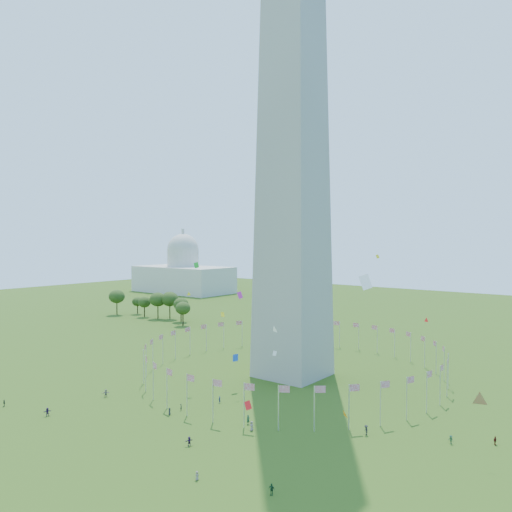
% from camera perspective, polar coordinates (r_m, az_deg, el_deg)
% --- Properties ---
extents(ground, '(600.00, 600.00, 0.00)m').
position_cam_1_polar(ground, '(105.68, -12.02, -18.89)').
color(ground, '#2A4810').
rests_on(ground, ground).
extents(washington_monument, '(16.80, 16.80, 169.00)m').
position_cam_1_polar(washington_monument, '(144.09, 4.29, 20.99)').
color(washington_monument, '#A6A194').
rests_on(washington_monument, ground).
extents(flag_ring, '(80.24, 80.24, 9.00)m').
position_cam_1_polar(flag_ring, '(140.21, 4.20, -11.66)').
color(flag_ring, silver).
rests_on(flag_ring, ground).
extents(capitol_building, '(70.00, 35.00, 46.00)m').
position_cam_1_polar(capitol_building, '(353.32, -8.34, -0.39)').
color(capitol_building, beige).
rests_on(capitol_building, ground).
extents(crowd, '(92.61, 71.83, 1.95)m').
position_cam_1_polar(crowd, '(99.11, -6.79, -19.78)').
color(crowd, '#1E2646').
rests_on(crowd, ground).
extents(kites_aloft, '(109.66, 80.40, 27.93)m').
position_cam_1_polar(kites_aloft, '(109.46, 3.64, -9.32)').
color(kites_aloft, white).
rests_on(kites_aloft, ground).
extents(tree_line_west, '(55.53, 16.05, 12.54)m').
position_cam_1_polar(tree_line_west, '(239.88, -11.46, -5.69)').
color(tree_line_west, '#37551C').
rests_on(tree_line_west, ground).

